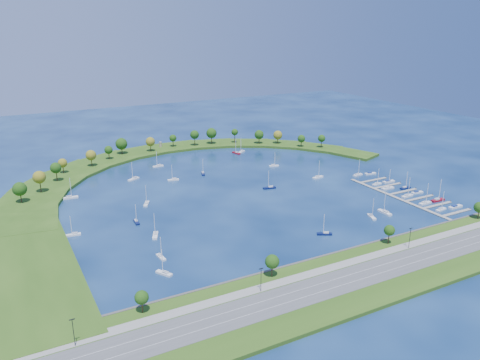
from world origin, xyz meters
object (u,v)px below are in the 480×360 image
moored_boat_12 (134,179)px  moored_boat_17 (164,273)px  moored_boat_14 (73,234)px  moored_boat_2 (161,256)px  moored_boat_15 (70,197)px  moored_boat_3 (241,152)px  moored_boat_10 (158,166)px  docked_boat_9 (389,181)px  dock_system (406,196)px  moored_boat_7 (274,165)px  moored_boat_9 (385,212)px  moored_boat_18 (318,177)px  moored_boat_5 (146,203)px  docked_boat_10 (358,174)px  docked_boat_7 (405,187)px  harbor_tower (161,144)px  moored_boat_8 (203,173)px  docked_boat_0 (441,209)px  docked_boat_11 (370,173)px  moored_boat_6 (325,233)px  docked_boat_3 (438,200)px  moored_boat_4 (269,187)px  docked_boat_8 (377,184)px  moored_boat_11 (136,221)px  docked_boat_2 (425,203)px  moored_boat_1 (173,179)px  moored_boat_0 (372,216)px  docked_boat_6 (388,188)px  moored_boat_16 (236,153)px  moored_boat_13 (155,235)px  docked_boat_4 (407,195)px  docked_boat_1 (455,207)px

moored_boat_12 → moored_boat_17: (-25.04, -131.95, -0.04)m
moored_boat_14 → moored_boat_17: (26.98, -58.49, 0.02)m
moored_boat_2 → moored_boat_15: (-22.88, 99.67, 0.07)m
moored_boat_15 → moored_boat_3: bearing=22.1°
moored_boat_10 → moored_boat_3: bearing=-177.7°
moored_boat_3 → docked_boat_9: bearing=79.4°
dock_system → moored_boat_7: moored_boat_7 is taller
moored_boat_2 → moored_boat_9: moored_boat_9 is taller
moored_boat_2 → moored_boat_3: size_ratio=0.80×
moored_boat_12 → moored_boat_18: size_ratio=1.05×
moored_boat_5 → moored_boat_9: size_ratio=0.87×
moored_boat_7 → docked_boat_10: bearing=-35.6°
moored_boat_9 → docked_boat_7: 48.93m
harbor_tower → moored_boat_3: moored_boat_3 is taller
moored_boat_8 → moored_boat_10: bearing=-126.8°
docked_boat_0 → moored_boat_8: bearing=118.6°
docked_boat_9 → docked_boat_11: 19.58m
moored_boat_2 → moored_boat_5: moored_boat_5 is taller
moored_boat_6 → moored_boat_14: moored_boat_6 is taller
moored_boat_7 → moored_boat_9: (5.77, -107.62, 0.08)m
docked_boat_3 → moored_boat_4: bearing=139.8°
moored_boat_3 → docked_boat_10: (42.32, -93.11, -0.05)m
moored_boat_12 → docked_boat_3: size_ratio=0.95×
moored_boat_3 → docked_boat_8: moored_boat_3 is taller
moored_boat_10 → moored_boat_17: 161.57m
moored_boat_11 → docked_boat_9: (168.47, -13.31, -0.20)m
harbor_tower → moored_boat_5: (-50.39, -119.85, -3.28)m
moored_boat_6 → docked_boat_2: size_ratio=0.87×
moored_boat_1 → moored_boat_5: moored_boat_5 is taller
moored_boat_2 → docked_boat_10: docked_boat_10 is taller
moored_boat_9 → moored_boat_3: bearing=5.8°
moored_boat_8 → docked_boat_10: bearing=79.3°
moored_boat_12 → docked_boat_0: (138.45, -137.08, -0.05)m
moored_boat_7 → docked_boat_9: 83.19m
moored_boat_0 → docked_boat_6: 52.43m
moored_boat_2 → docked_boat_6: bearing=93.4°
docked_boat_3 → docked_boat_7: docked_boat_3 is taller
moored_boat_3 → moored_boat_16: bearing=-24.7°
moored_boat_11 → docked_boat_8: bearing=87.9°
moored_boat_11 → moored_boat_13: moored_boat_13 is taller
moored_boat_5 → moored_boat_13: (-9.51, -44.52, 0.02)m
moored_boat_6 → moored_boat_9: 47.72m
moored_boat_2 → docked_boat_7: 171.12m
docked_boat_4 → docked_boat_6: bearing=85.7°
moored_boat_13 → moored_boat_14: size_ratio=1.18×
moored_boat_11 → docked_boat_1: moored_boat_11 is taller
moored_boat_8 → moored_boat_18: moored_boat_18 is taller
moored_boat_8 → docked_boat_1: 163.45m
moored_boat_13 → docked_boat_7: size_ratio=1.10×
docked_boat_0 → docked_boat_9: (10.44, 51.21, -0.22)m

